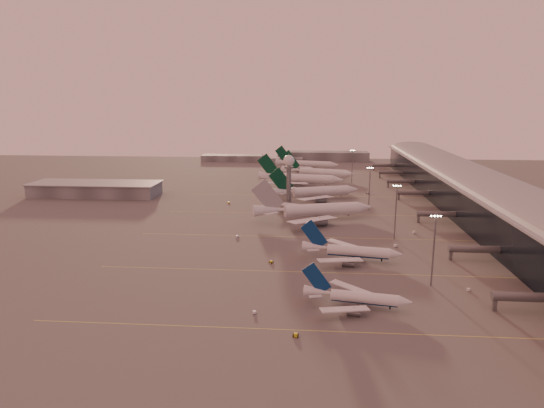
{
  "coord_description": "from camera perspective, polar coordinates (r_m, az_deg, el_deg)",
  "views": [
    {
      "loc": [
        16.92,
        -155.8,
        61.46
      ],
      "look_at": [
        -1.07,
        73.72,
        10.92
      ],
      "focal_mm": 32.0,
      "sensor_mm": 36.0,
      "label": 1
    }
  ],
  "objects": [
    {
      "name": "narrowbody_mid",
      "position": [
        190.06,
        9.28,
        -5.67
      ],
      "size": [
        38.89,
        30.8,
        15.29
      ],
      "color": "silver",
      "rests_on": "ground"
    },
    {
      "name": "narrowbody_near",
      "position": [
        149.88,
        9.92,
        -10.93
      ],
      "size": [
        32.72,
        25.89,
        12.88
      ],
      "color": "silver",
      "rests_on": "ground"
    },
    {
      "name": "gsv_tug_mid",
      "position": [
        185.35,
        -0.1,
        -6.83
      ],
      "size": [
        3.6,
        3.17,
        0.88
      ],
      "color": "yellow",
      "rests_on": "ground"
    },
    {
      "name": "greentail_c",
      "position": [
        377.24,
        5.39,
        3.54
      ],
      "size": [
        57.48,
        45.73,
        21.55
      ],
      "color": "silver",
      "rests_on": "ground"
    },
    {
      "name": "greentail_d",
      "position": [
        426.17,
        4.13,
        4.55
      ],
      "size": [
        55.93,
        44.73,
        20.53
      ],
      "color": "silver",
      "rests_on": "ground"
    },
    {
      "name": "distant_horizon",
      "position": [
        484.58,
        2.77,
        5.54
      ],
      "size": [
        165.0,
        37.5,
        9.0
      ],
      "color": "#5C5E63",
      "rests_on": "ground"
    },
    {
      "name": "taxiway_markings",
      "position": [
        220.92,
        7.71,
        -3.88
      ],
      "size": [
        180.0,
        185.25,
        0.02
      ],
      "color": "#DCD74D",
      "rests_on": "ground"
    },
    {
      "name": "terminal",
      "position": [
        285.59,
        22.98,
        1.12
      ],
      "size": [
        57.0,
        362.0,
        23.04
      ],
      "color": "black",
      "rests_on": "ground"
    },
    {
      "name": "gsv_truck_d",
      "position": [
        289.44,
        -5.07,
        0.28
      ],
      "size": [
        3.33,
        5.35,
        2.04
      ],
      "color": "yellow",
      "rests_on": "ground"
    },
    {
      "name": "greentail_a",
      "position": [
        299.9,
        5.1,
        1.23
      ],
      "size": [
        55.78,
        44.31,
        21.03
      ],
      "color": "silver",
      "rests_on": "ground"
    },
    {
      "name": "gsv_truck_a",
      "position": [
        144.12,
        -1.95,
        -12.45
      ],
      "size": [
        4.94,
        2.88,
        1.88
      ],
      "color": "white",
      "rests_on": "ground"
    },
    {
      "name": "mast_c",
      "position": [
        272.06,
        11.4,
        2.03
      ],
      "size": [
        3.6,
        0.56,
        25.0
      ],
      "color": "slate",
      "rests_on": "ground"
    },
    {
      "name": "gsv_truck_b",
      "position": [
        210.79,
        14.43,
        -4.62
      ],
      "size": [
        6.45,
        3.89,
        2.45
      ],
      "color": "white",
      "rests_on": "ground"
    },
    {
      "name": "gsv_catering_b",
      "position": [
        233.68,
        16.45,
        -2.8
      ],
      "size": [
        5.86,
        3.19,
        4.61
      ],
      "color": "white",
      "rests_on": "ground"
    },
    {
      "name": "gsv_tug_hangar",
      "position": [
        323.18,
        11.16,
        1.27
      ],
      "size": [
        3.18,
        1.95,
        0.9
      ],
      "color": "white",
      "rests_on": "ground"
    },
    {
      "name": "widebody_white",
      "position": [
        249.41,
        4.95,
        -1.01
      ],
      "size": [
        62.0,
        49.0,
        22.38
      ],
      "color": "silver",
      "rests_on": "ground"
    },
    {
      "name": "gsv_tug_near",
      "position": [
        131.91,
        2.8,
        -15.16
      ],
      "size": [
        2.1,
        3.44,
        0.97
      ],
      "color": "yellow",
      "rests_on": "ground"
    },
    {
      "name": "hangar",
      "position": [
        330.92,
        -20.05,
        1.68
      ],
      "size": [
        82.0,
        27.0,
        8.5
      ],
      "color": "#5C5E63",
      "rests_on": "ground"
    },
    {
      "name": "mast_a",
      "position": [
        168.04,
        18.5,
        -4.78
      ],
      "size": [
        3.6,
        0.56,
        25.0
      ],
      "color": "slate",
      "rests_on": "ground"
    },
    {
      "name": "gsv_truck_c",
      "position": [
        218.76,
        -4.05,
        -3.67
      ],
      "size": [
        4.68,
        5.43,
        2.15
      ],
      "color": "white",
      "rests_on": "ground"
    },
    {
      "name": "radar_tower",
      "position": [
        279.01,
        1.99,
        4.03
      ],
      "size": [
        6.4,
        6.4,
        31.1
      ],
      "color": "slate",
      "rests_on": "ground"
    },
    {
      "name": "greentail_b",
      "position": [
        346.09,
        3.36,
        2.8
      ],
      "size": [
        61.46,
        49.23,
        22.49
      ],
      "color": "silver",
      "rests_on": "ground"
    },
    {
      "name": "gsv_catering_a",
      "position": [
        171.76,
        22.2,
        -8.91
      ],
      "size": [
        4.44,
        2.28,
        3.56
      ],
      "color": "white",
      "rests_on": "ground"
    },
    {
      "name": "mast_d",
      "position": [
        360.32,
        9.42,
        4.6
      ],
      "size": [
        3.6,
        0.56,
        25.0
      ],
      "color": "slate",
      "rests_on": "ground"
    },
    {
      "name": "ground",
      "position": [
        168.33,
        -1.62,
        -9.04
      ],
      "size": [
        700.0,
        700.0,
        0.0
      ],
      "primitive_type": "plane",
      "color": "#575454",
      "rests_on": "ground"
    },
    {
      "name": "mast_b",
      "position": [
        219.46,
        14.36,
        -0.57
      ],
      "size": [
        3.6,
        0.56,
        25.0
      ],
      "color": "slate",
      "rests_on": "ground"
    },
    {
      "name": "gsv_tug_far",
      "position": [
        271.38,
        3.03,
        -0.63
      ],
      "size": [
        3.43,
        3.48,
        0.87
      ],
      "color": "slate",
      "rests_on": "ground"
    }
  ]
}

